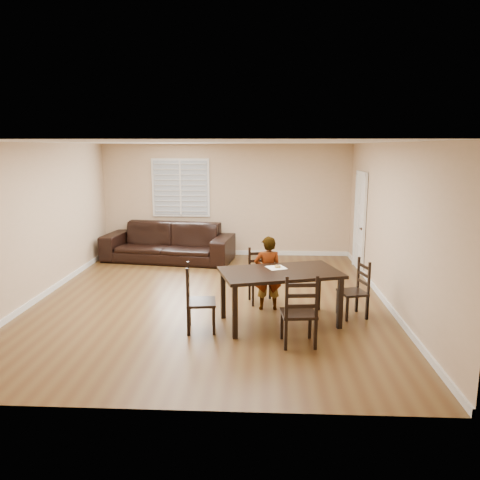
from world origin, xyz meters
name	(u,v)px	position (x,y,z in m)	size (l,w,h in m)	color
ground	(211,300)	(0.00, 0.00, 0.00)	(7.00, 7.00, 0.00)	brown
room	(213,196)	(0.04, 0.18, 1.81)	(6.04, 7.04, 2.72)	#CDAC8B
dining_table	(280,277)	(1.16, -1.04, 0.73)	(1.94, 1.43, 0.81)	black
chair_near	(260,277)	(0.86, 0.01, 0.42)	(0.49, 0.47, 0.94)	black
chair_far	(300,315)	(1.40, -1.92, 0.46)	(0.49, 0.47, 1.01)	black
chair_left	(193,301)	(-0.10, -1.39, 0.45)	(0.47, 0.49, 0.98)	black
chair_right	(359,291)	(2.41, -0.67, 0.41)	(0.48, 0.50, 0.91)	black
child	(268,273)	(0.98, -0.44, 0.61)	(0.45, 0.29, 1.22)	gray
napkin	(276,268)	(1.11, -0.85, 0.82)	(0.27, 0.27, 0.00)	white
donut	(278,266)	(1.13, -0.85, 0.84)	(0.10, 0.10, 0.04)	#BC9143
sofa	(168,242)	(-1.30, 2.80, 0.43)	(2.98, 1.16, 0.87)	black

